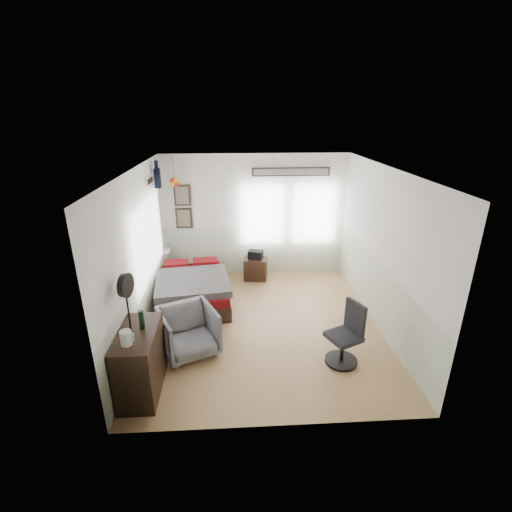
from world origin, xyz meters
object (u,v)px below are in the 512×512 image
at_px(nightstand, 256,269).
at_px(dresser, 141,362).
at_px(bed, 193,289).
at_px(armchair, 189,331).
at_px(task_chair, 346,339).

bearing_deg(nightstand, dresser, -106.62).
bearing_deg(bed, nightstand, 31.16).
height_order(bed, nightstand, bed).
height_order(bed, armchair, armchair).
distance_m(dresser, task_chair, 2.91).
height_order(bed, dresser, dresser).
xyz_separation_m(bed, armchair, (0.10, -1.61, 0.09)).
bearing_deg(task_chair, dresser, 164.08).
relative_size(bed, nightstand, 4.09).
height_order(dresser, armchair, dresser).
xyz_separation_m(dresser, armchair, (0.54, 0.81, -0.08)).
bearing_deg(armchair, nightstand, 41.21).
xyz_separation_m(dresser, task_chair, (2.88, 0.43, -0.06)).
relative_size(bed, armchair, 2.43).
bearing_deg(dresser, task_chair, 8.47).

